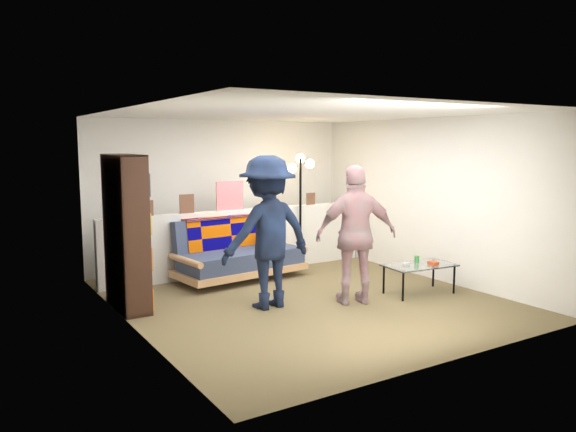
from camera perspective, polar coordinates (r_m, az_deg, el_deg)
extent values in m
plane|color=brown|center=(7.45, 1.63, -8.38)|extent=(5.00, 5.00, 0.00)
cube|color=silver|center=(9.39, -6.75, 2.31)|extent=(4.50, 0.10, 2.40)
cube|color=silver|center=(6.27, -15.77, -0.43)|extent=(0.10, 5.00, 2.40)
cube|color=silver|center=(8.65, 14.23, 1.70)|extent=(0.10, 5.00, 2.40)
cube|color=white|center=(7.18, 1.71, 10.40)|extent=(4.50, 5.00, 0.10)
cube|color=silver|center=(8.86, -4.77, -2.53)|extent=(4.45, 0.15, 1.00)
cube|color=brown|center=(8.19, -14.14, 0.77)|extent=(0.18, 0.02, 0.22)
cube|color=brown|center=(8.39, -10.24, 1.23)|extent=(0.22, 0.02, 0.28)
cube|color=silver|center=(8.66, -5.94, 2.06)|extent=(0.45, 0.02, 0.45)
cube|color=brown|center=(8.99, -1.91, 1.69)|extent=(0.20, 0.02, 0.26)
cube|color=brown|center=(9.41, 2.32, 1.76)|extent=(0.16, 0.02, 0.20)
cube|color=tan|center=(8.45, -4.85, -5.42)|extent=(2.02, 1.08, 0.10)
cube|color=#35425F|center=(8.37, -4.67, -4.33)|extent=(1.90, 0.92, 0.24)
cube|color=#35425F|center=(8.63, -6.10, -1.94)|extent=(1.84, 0.45, 0.58)
cylinder|color=tan|center=(7.94, -10.39, -4.48)|extent=(0.19, 0.87, 0.09)
cylinder|color=tan|center=(8.93, 0.03, -3.04)|extent=(0.19, 0.87, 0.09)
cube|color=#06046A|center=(8.57, -5.81, -2.01)|extent=(1.47, 0.28, 0.53)
cube|color=#06046A|center=(8.63, -6.31, -0.03)|extent=(1.49, 0.42, 0.03)
sphere|color=orange|center=(8.58, -2.15, -2.16)|extent=(0.30, 0.30, 0.30)
cube|color=black|center=(7.07, -17.29, -1.70)|extent=(0.02, 0.95, 1.89)
cube|color=black|center=(6.67, -15.07, -2.16)|extent=(0.32, 0.02, 1.89)
cube|color=black|center=(7.55, -17.09, -1.14)|extent=(0.32, 0.02, 1.89)
cube|color=black|center=(7.03, -16.41, 5.95)|extent=(0.32, 0.95, 0.02)
cube|color=black|center=(7.31, -15.88, -8.80)|extent=(0.32, 0.95, 0.04)
cube|color=black|center=(7.19, -16.01, -5.10)|extent=(0.32, 0.90, 0.02)
cube|color=black|center=(7.11, -16.14, -1.62)|extent=(0.32, 0.90, 0.02)
cube|color=black|center=(7.05, -16.27, 1.93)|extent=(0.32, 0.90, 0.02)
cube|color=red|center=(7.26, -15.77, -7.35)|extent=(0.23, 0.88, 0.32)
cube|color=#224694|center=(7.16, -15.90, -3.76)|extent=(0.23, 0.88, 0.29)
cube|color=gold|center=(7.09, -16.02, -0.26)|extent=(0.23, 0.88, 0.32)
cube|color=green|center=(7.05, -16.15, 3.30)|extent=(0.23, 0.88, 0.29)
cylinder|color=black|center=(7.43, 11.61, -7.05)|extent=(0.03, 0.03, 0.38)
cylinder|color=black|center=(7.97, 16.52, -6.22)|extent=(0.03, 0.03, 0.38)
cylinder|color=black|center=(7.75, 9.70, -6.40)|extent=(0.03, 0.03, 0.38)
cylinder|color=black|center=(8.27, 14.55, -5.65)|extent=(0.03, 0.03, 0.38)
cube|color=silver|center=(7.80, 13.20, -4.89)|extent=(1.00, 0.61, 0.02)
cube|color=silver|center=(7.72, 11.88, -4.81)|extent=(0.12, 0.06, 0.03)
cube|color=#C54922|center=(7.85, 14.53, -4.65)|extent=(0.11, 0.14, 0.04)
cylinder|color=#3C9244|center=(7.91, 12.96, -4.30)|extent=(0.07, 0.07, 0.10)
cylinder|color=black|center=(9.31, 1.25, -5.06)|extent=(0.33, 0.33, 0.03)
cylinder|color=black|center=(9.16, 1.27, 0.28)|extent=(0.05, 0.05, 1.78)
sphere|color=#FFC672|center=(9.13, 0.44, 4.87)|extent=(0.15, 0.15, 0.15)
sphere|color=#FFC672|center=(9.10, 2.23, 5.32)|extent=(0.15, 0.15, 0.15)
sphere|color=#FFC672|center=(9.22, 1.26, 5.87)|extent=(0.15, 0.15, 0.15)
imported|color=black|center=(6.89, -2.11, -1.66)|extent=(1.25, 0.76, 1.88)
imported|color=pink|center=(7.11, 6.95, -1.92)|extent=(1.12, 0.77, 1.76)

